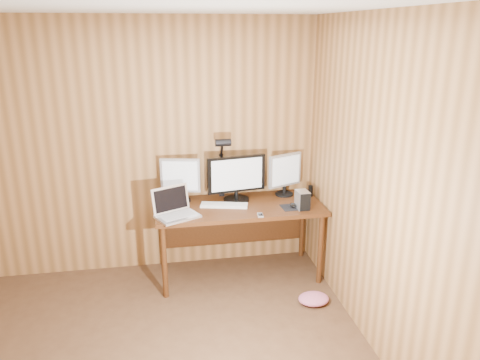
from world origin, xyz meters
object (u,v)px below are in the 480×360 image
object	(u,v)px
monitor_right	(285,173)
desk_lamp	(222,159)
keyboard	(224,205)
phone	(260,215)
mouse	(293,205)
hard_drive	(302,200)
laptop	(175,209)
monitor_center	(236,178)
monitor_left	(180,179)
speaker	(310,191)
desk	(238,214)

from	to	relation	value
monitor_right	desk_lamp	world-z (taller)	desk_lamp
keyboard	phone	xyz separation A→B (m)	(0.29, -0.30, -0.00)
mouse	hard_drive	xyz separation A→B (m)	(0.08, -0.04, 0.06)
laptop	phone	world-z (taller)	laptop
monitor_center	phone	size ratio (longest dim) A/B	5.67
laptop	hard_drive	size ratio (longest dim) A/B	2.61
monitor_left	monitor_right	world-z (taller)	monitor_left
monitor_left	laptop	bearing A→B (deg)	-89.96
phone	speaker	bearing A→B (deg)	39.31
phone	laptop	bearing A→B (deg)	174.32
laptop	speaker	bearing A→B (deg)	-14.04
monitor_right	keyboard	xyz separation A→B (m)	(-0.65, -0.20, -0.22)
hard_drive	phone	size ratio (longest dim) A/B	1.67
monitor_right	mouse	distance (m)	0.41
monitor_left	mouse	distance (m)	1.12
phone	monitor_left	bearing A→B (deg)	148.41
monitor_right	hard_drive	world-z (taller)	monitor_right
mouse	hard_drive	size ratio (longest dim) A/B	0.63
monitor_right	monitor_left	bearing A→B (deg)	156.95
keyboard	speaker	world-z (taller)	speaker
monitor_left	desk_lamp	distance (m)	0.45
keyboard	speaker	distance (m)	0.91
laptop	keyboard	size ratio (longest dim) A/B	0.96
laptop	phone	distance (m)	0.78
phone	speaker	xyz separation A→B (m)	(0.61, 0.42, 0.05)
desk	phone	xyz separation A→B (m)	(0.14, -0.37, 0.13)
desk	monitor_right	world-z (taller)	monitor_right
mouse	desk_lamp	bearing A→B (deg)	141.50
mouse	hard_drive	bearing A→B (deg)	-35.48
phone	desk_lamp	bearing A→B (deg)	121.71
monitor_center	keyboard	size ratio (longest dim) A/B	1.24
keyboard	speaker	size ratio (longest dim) A/B	4.13
monitor_left	speaker	xyz separation A→B (m)	(1.30, -0.08, -0.18)
desk	monitor_left	bearing A→B (deg)	166.71
monitor_center	monitor_left	bearing A→B (deg)	164.20
monitor_center	laptop	world-z (taller)	monitor_center
desk	keyboard	size ratio (longest dim) A/B	3.42
hard_drive	desk	bearing A→B (deg)	151.85
laptop	desk_lamp	size ratio (longest dim) A/B	0.68
monitor_left	keyboard	distance (m)	0.50
monitor_left	mouse	bearing A→B (deg)	-6.15
laptop	keyboard	bearing A→B (deg)	-7.13
monitor_right	laptop	size ratio (longest dim) A/B	0.96
keyboard	mouse	xyz separation A→B (m)	(0.64, -0.15, 0.01)
mouse	phone	bearing A→B (deg)	-164.28
monitor_left	hard_drive	size ratio (longest dim) A/B	2.54
monitor_center	speaker	size ratio (longest dim) A/B	5.12
monitor_right	speaker	bearing A→B (deg)	-40.43
monitor_right	phone	size ratio (longest dim) A/B	4.21
laptop	speaker	world-z (taller)	laptop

